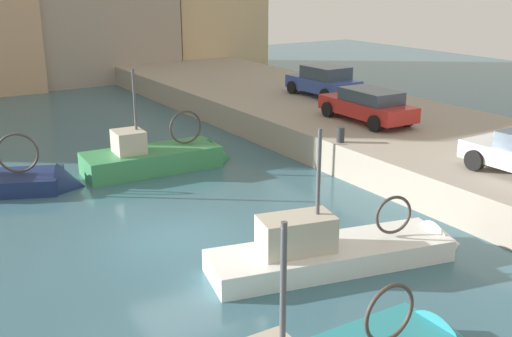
{
  "coord_description": "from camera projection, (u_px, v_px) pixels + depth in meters",
  "views": [
    {
      "loc": [
        -6.32,
        -14.09,
        6.86
      ],
      "look_at": [
        3.13,
        0.97,
        1.2
      ],
      "focal_mm": 42.37,
      "sensor_mm": 36.0,
      "label": 1
    }
  ],
  "objects": [
    {
      "name": "quay_wall",
      "position": [
        461.0,
        154.0,
        22.3
      ],
      "size": [
        9.0,
        56.0,
        1.2
      ],
      "primitive_type": "cube",
      "color": "#9E9384",
      "rests_on": "ground"
    },
    {
      "name": "fishing_boat_green",
      "position": [
        161.0,
        166.0,
        22.6
      ],
      "size": [
        5.84,
        2.34,
        4.64
      ],
      "color": "#388951",
      "rests_on": "ground"
    },
    {
      "name": "parked_car_blue",
      "position": [
        324.0,
        81.0,
        29.76
      ],
      "size": [
        2.15,
        3.85,
        1.5
      ],
      "color": "#334C9E",
      "rests_on": "quay_wall"
    },
    {
      "name": "parked_car_red",
      "position": [
        368.0,
        105.0,
        24.46
      ],
      "size": [
        2.0,
        4.39,
        1.35
      ],
      "color": "red",
      "rests_on": "quay_wall"
    },
    {
      "name": "mooring_bollard_mid",
      "position": [
        341.0,
        135.0,
        21.54
      ],
      "size": [
        0.28,
        0.28,
        0.55
      ],
      "primitive_type": "cylinder",
      "color": "#2D2D33",
      "rests_on": "quay_wall"
    },
    {
      "name": "water_surface",
      "position": [
        179.0,
        237.0,
        16.65
      ],
      "size": [
        80.0,
        80.0,
        0.0
      ],
      "primitive_type": "plane",
      "color": "#386070",
      "rests_on": "ground"
    },
    {
      "name": "fishing_boat_white",
      "position": [
        343.0,
        259.0,
        15.09
      ],
      "size": [
        7.11,
        3.07,
        4.3
      ],
      "color": "white",
      "rests_on": "ground"
    }
  ]
}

